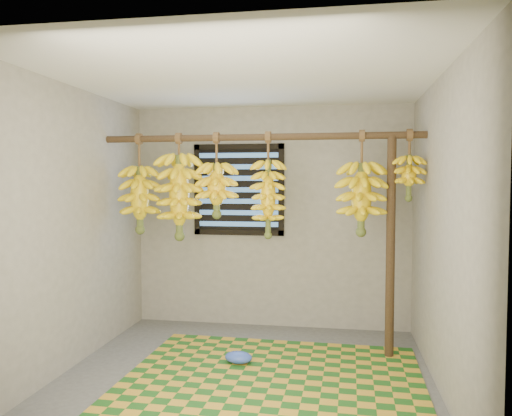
% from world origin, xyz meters
% --- Properties ---
extents(floor, '(3.00, 3.00, 0.01)m').
position_xyz_m(floor, '(0.00, 0.00, -0.01)').
color(floor, '#515151').
rests_on(floor, ground).
extents(ceiling, '(3.00, 3.00, 0.01)m').
position_xyz_m(ceiling, '(0.00, 0.00, 2.40)').
color(ceiling, silver).
rests_on(ceiling, wall_back).
extents(wall_back, '(3.00, 0.01, 2.40)m').
position_xyz_m(wall_back, '(0.00, 1.50, 1.20)').
color(wall_back, gray).
rests_on(wall_back, floor).
extents(wall_left, '(0.01, 3.00, 2.40)m').
position_xyz_m(wall_left, '(-1.50, 0.00, 1.20)').
color(wall_left, gray).
rests_on(wall_left, floor).
extents(wall_right, '(0.01, 3.00, 2.40)m').
position_xyz_m(wall_right, '(1.50, 0.00, 1.20)').
color(wall_right, gray).
rests_on(wall_right, floor).
extents(window, '(1.00, 0.04, 1.00)m').
position_xyz_m(window, '(-0.35, 1.48, 1.50)').
color(window, black).
rests_on(window, wall_back).
extents(hanging_pole, '(3.00, 0.06, 0.06)m').
position_xyz_m(hanging_pole, '(0.00, 0.70, 2.00)').
color(hanging_pole, '#49361E').
rests_on(hanging_pole, wall_left).
extents(support_post, '(0.08, 0.08, 2.00)m').
position_xyz_m(support_post, '(1.20, 0.70, 1.00)').
color(support_post, '#49361E').
rests_on(support_post, floor).
extents(woven_mat, '(2.41, 1.95, 0.01)m').
position_xyz_m(woven_mat, '(0.23, 0.02, 0.01)').
color(woven_mat, '#1E591A').
rests_on(woven_mat, floor).
extents(plastic_bag, '(0.27, 0.22, 0.10)m').
position_xyz_m(plastic_bag, '(-0.11, 0.29, 0.06)').
color(plastic_bag, blue).
rests_on(plastic_bag, woven_mat).
extents(banana_bunch_a, '(0.36, 0.36, 0.95)m').
position_xyz_m(banana_bunch_a, '(-1.17, 0.70, 1.42)').
color(banana_bunch_a, brown).
rests_on(banana_bunch_a, hanging_pole).
extents(banana_bunch_b, '(0.40, 0.40, 1.01)m').
position_xyz_m(banana_bunch_b, '(-0.77, 0.70, 1.44)').
color(banana_bunch_b, brown).
rests_on(banana_bunch_b, hanging_pole).
extents(banana_bunch_c, '(0.37, 0.37, 0.79)m').
position_xyz_m(banana_bunch_c, '(-0.40, 0.70, 1.51)').
color(banana_bunch_c, brown).
rests_on(banana_bunch_c, hanging_pole).
extents(banana_bunch_d, '(0.32, 0.32, 0.98)m').
position_xyz_m(banana_bunch_d, '(0.09, 0.70, 1.43)').
color(banana_bunch_d, brown).
rests_on(banana_bunch_d, hanging_pole).
extents(banana_bunch_e, '(0.42, 0.42, 0.94)m').
position_xyz_m(banana_bunch_e, '(0.94, 0.70, 1.44)').
color(banana_bunch_e, brown).
rests_on(banana_bunch_e, hanging_pole).
extents(banana_bunch_f, '(0.28, 0.28, 0.63)m').
position_xyz_m(banana_bunch_f, '(1.35, 0.70, 1.62)').
color(banana_bunch_f, brown).
rests_on(banana_bunch_f, hanging_pole).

